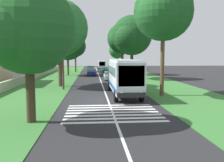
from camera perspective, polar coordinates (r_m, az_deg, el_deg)
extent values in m
plane|color=#262628|center=(23.27, -0.88, -4.48)|extent=(160.00, 160.00, 0.00)
cube|color=#387533|center=(38.66, -14.60, -0.55)|extent=(120.00, 8.00, 0.04)
cube|color=#387533|center=(39.29, 9.67, -0.35)|extent=(120.00, 8.00, 0.04)
cube|color=silver|center=(38.11, -2.37, -0.49)|extent=(110.00, 0.16, 0.01)
cube|color=silver|center=(26.37, 2.55, 1.32)|extent=(11.00, 2.50, 2.90)
cube|color=slate|center=(26.63, 2.48, 2.49)|extent=(9.68, 2.54, 0.85)
cube|color=slate|center=(20.95, 4.43, 1.12)|extent=(0.08, 2.20, 1.74)
cube|color=#1E4C9E|center=(26.47, 2.54, -0.84)|extent=(10.78, 2.53, 0.36)
cube|color=silver|center=(26.30, 2.57, 4.67)|extent=(10.56, 2.30, 0.18)
cube|color=black|center=(21.02, 4.45, -3.19)|extent=(0.16, 2.40, 0.40)
sphere|color=#F2EDCC|center=(20.95, 2.25, -2.85)|extent=(0.24, 0.24, 0.24)
sphere|color=#F2EDCC|center=(21.20, 6.58, -2.78)|extent=(0.24, 0.24, 0.24)
cylinder|color=black|center=(22.57, 0.88, -3.38)|extent=(1.10, 0.32, 1.10)
cylinder|color=black|center=(29.88, -0.49, -1.14)|extent=(1.10, 0.32, 1.10)
cylinder|color=black|center=(22.91, 6.62, -3.29)|extent=(1.10, 0.32, 1.10)
cylinder|color=black|center=(30.13, 3.88, -1.10)|extent=(1.10, 0.32, 1.10)
cube|color=silver|center=(15.92, 0.93, -9.28)|extent=(0.45, 6.80, 0.01)
cube|color=silver|center=(16.78, 0.63, -8.48)|extent=(0.45, 6.80, 0.01)
cube|color=silver|center=(17.65, 0.36, -7.77)|extent=(0.45, 6.80, 0.01)
cube|color=silver|center=(18.53, 0.11, -7.12)|extent=(0.45, 6.80, 0.01)
cube|color=silver|center=(19.40, -0.11, -6.53)|extent=(0.45, 6.80, 0.01)
cube|color=silver|center=(20.28, -0.31, -6.00)|extent=(0.45, 6.80, 0.01)
cube|color=silver|center=(21.16, -0.50, -5.50)|extent=(0.45, 6.80, 0.01)
cube|color=silver|center=(43.38, -0.64, 0.97)|extent=(4.30, 1.75, 0.70)
cube|color=slate|center=(43.24, -0.63, 1.78)|extent=(2.00, 1.61, 0.55)
cylinder|color=black|center=(42.01, -1.57, 0.53)|extent=(0.64, 0.22, 0.64)
cylinder|color=black|center=(44.70, -1.76, 0.84)|extent=(0.64, 0.22, 0.64)
cylinder|color=black|center=(42.12, 0.55, 0.54)|extent=(0.64, 0.22, 0.64)
cylinder|color=black|center=(44.80, 0.24, 0.85)|extent=(0.64, 0.22, 0.64)
cube|color=navy|center=(52.97, -4.68, 1.81)|extent=(4.30, 1.75, 0.70)
cube|color=slate|center=(52.83, -4.69, 2.48)|extent=(2.00, 1.61, 0.55)
cylinder|color=black|center=(51.64, -5.55, 1.47)|extent=(0.64, 0.22, 0.64)
cylinder|color=black|center=(54.33, -5.50, 1.68)|extent=(0.64, 0.22, 0.64)
cylinder|color=black|center=(51.64, -3.82, 1.49)|extent=(0.64, 0.22, 0.64)
cylinder|color=black|center=(54.33, -3.86, 1.70)|extent=(0.64, 0.22, 0.64)
cube|color=#145933|center=(60.76, -1.54, 2.33)|extent=(4.30, 1.75, 0.70)
cube|color=slate|center=(60.63, -1.53, 2.91)|extent=(2.00, 1.61, 0.55)
cylinder|color=black|center=(59.39, -2.22, 2.05)|extent=(0.64, 0.22, 0.64)
cylinder|color=black|center=(62.08, -2.32, 2.21)|extent=(0.64, 0.22, 0.64)
cylinder|color=black|center=(59.48, -0.71, 2.06)|extent=(0.64, 0.22, 0.64)
cylinder|color=black|center=(62.17, -0.88, 2.22)|extent=(0.64, 0.22, 0.64)
cube|color=#145933|center=(70.37, -4.90, 2.77)|extent=(4.30, 1.75, 0.70)
cube|color=slate|center=(70.24, -4.91, 3.28)|extent=(2.00, 1.61, 0.55)
cylinder|color=black|center=(69.04, -5.55, 2.54)|extent=(0.64, 0.22, 0.64)
cylinder|color=black|center=(71.74, -5.52, 2.66)|extent=(0.64, 0.22, 0.64)
cylinder|color=black|center=(69.04, -4.26, 2.55)|extent=(0.64, 0.22, 0.64)
cylinder|color=black|center=(71.73, -4.27, 2.67)|extent=(0.64, 0.22, 0.64)
cube|color=silver|center=(79.56, -2.32, 3.82)|extent=(6.00, 2.10, 2.10)
cube|color=slate|center=(79.75, -2.32, 4.09)|extent=(5.04, 2.13, 0.70)
cube|color=slate|center=(76.59, -2.22, 3.90)|extent=(0.06, 1.76, 1.18)
cylinder|color=black|center=(77.67, -2.96, 2.95)|extent=(0.76, 0.24, 0.76)
cylinder|color=black|center=(81.47, -3.04, 3.08)|extent=(0.76, 0.24, 0.76)
cylinder|color=black|center=(77.75, -1.55, 2.96)|extent=(0.76, 0.24, 0.76)
cylinder|color=black|center=(81.54, -1.70, 3.09)|extent=(0.76, 0.24, 0.76)
cylinder|color=#3D2D1E|center=(16.19, -17.97, -1.56)|extent=(0.55, 0.55, 4.21)
sphere|color=#1E5623|center=(16.16, -18.38, 11.41)|extent=(5.63, 5.63, 5.63)
sphere|color=#1E5623|center=(17.76, -17.03, 9.54)|extent=(3.90, 3.90, 3.90)
sphere|color=#1E5623|center=(14.99, -22.80, 10.10)|extent=(3.39, 3.39, 3.39)
cylinder|color=brown|center=(65.15, -8.25, 4.28)|extent=(0.42, 0.42, 5.02)
sphere|color=#19471E|center=(65.18, -8.31, 7.79)|extent=(5.37, 5.37, 5.37)
sphere|color=#19471E|center=(66.77, -8.21, 7.39)|extent=(3.60, 3.60, 3.60)
sphere|color=#19471E|center=(63.88, -9.10, 7.46)|extent=(3.77, 3.77, 3.77)
cylinder|color=#4C3826|center=(34.34, -11.63, 3.52)|extent=(0.55, 0.55, 5.66)
sphere|color=#286B2D|center=(34.51, -11.79, 11.66)|extent=(7.48, 7.48, 7.48)
sphere|color=#286B2D|center=(36.68, -11.33, 10.43)|extent=(5.02, 5.02, 5.02)
sphere|color=#286B2D|center=(32.77, -14.17, 10.94)|extent=(5.56, 5.56, 5.56)
cylinder|color=brown|center=(53.25, -9.92, 3.81)|extent=(0.42, 0.42, 4.76)
sphere|color=#19471E|center=(53.29, -10.00, 8.48)|extent=(7.15, 7.15, 7.15)
sphere|color=#19471E|center=(55.40, -9.79, 7.82)|extent=(5.13, 5.13, 5.13)
sphere|color=#19471E|center=(51.60, -11.38, 7.96)|extent=(3.98, 3.98, 3.98)
cylinder|color=brown|center=(54.59, 2.35, 4.59)|extent=(0.56, 0.56, 6.01)
sphere|color=#19471E|center=(54.70, 2.37, 9.61)|extent=(6.49, 6.49, 6.49)
sphere|color=#19471E|center=(56.60, 2.12, 8.99)|extent=(4.74, 4.74, 4.74)
sphere|color=#19471E|center=(52.95, 1.52, 9.22)|extent=(4.29, 4.29, 4.29)
cylinder|color=#3D2D1E|center=(44.72, 4.49, 4.15)|extent=(0.52, 0.52, 5.74)
sphere|color=#19471E|center=(44.85, 4.54, 10.28)|extent=(7.00, 7.00, 7.00)
sphere|color=#19471E|center=(46.88, 4.12, 9.44)|extent=(4.41, 4.41, 4.41)
sphere|color=#19471E|center=(42.93, 3.51, 9.79)|extent=(4.33, 4.33, 4.33)
cylinder|color=brown|center=(26.27, 11.31, 4.23)|extent=(0.42, 0.42, 6.89)
sphere|color=#1E5623|center=(26.64, 11.53, 15.23)|extent=(5.97, 5.97, 5.97)
sphere|color=#1E5623|center=(28.28, 10.47, 13.77)|extent=(3.54, 3.54, 3.54)
sphere|color=#1E5623|center=(24.91, 10.45, 14.88)|extent=(4.13, 4.13, 4.13)
cylinder|color=#4C3826|center=(74.99, 1.18, 4.28)|extent=(0.44, 0.44, 4.39)
sphere|color=#1E5623|center=(74.98, 1.18, 6.98)|extent=(4.87, 4.87, 4.87)
sphere|color=#1E5623|center=(76.43, 1.07, 6.68)|extent=(2.77, 2.77, 2.77)
sphere|color=#1E5623|center=(73.69, 0.71, 6.72)|extent=(2.93, 2.93, 2.93)
cylinder|color=#473828|center=(31.09, -11.07, 6.10)|extent=(0.24, 0.24, 8.69)
cube|color=#3D3326|center=(31.35, -11.20, 12.96)|extent=(0.12, 1.40, 0.12)
cube|color=#B2A893|center=(44.17, -17.86, 0.87)|extent=(70.00, 0.40, 1.12)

